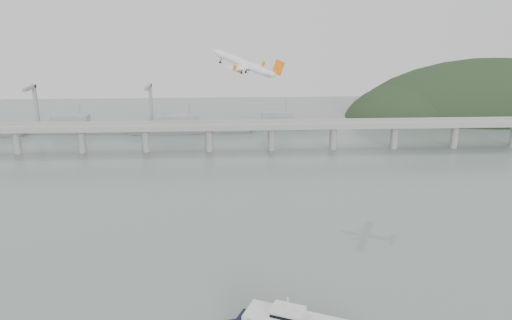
{
  "coord_description": "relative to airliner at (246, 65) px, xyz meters",
  "views": [
    {
      "loc": [
        -12.63,
        -186.0,
        109.68
      ],
      "look_at": [
        0.0,
        55.0,
        36.0
      ],
      "focal_mm": 35.0,
      "sensor_mm": 36.0,
      "label": 1
    }
  ],
  "objects": [
    {
      "name": "ground",
      "position": [
        4.23,
        -73.77,
        -81.65
      ],
      "size": [
        900.0,
        900.0,
        0.0
      ],
      "primitive_type": "plane",
      "color": "slate",
      "rests_on": "ground"
    },
    {
      "name": "bridge",
      "position": [
        3.08,
        126.23,
        -64.0
      ],
      "size": [
        800.0,
        22.0,
        23.9
      ],
      "color": "gray",
      "rests_on": "ground"
    },
    {
      "name": "headland",
      "position": [
        289.41,
        257.98,
        -100.99
      ],
      "size": [
        365.0,
        155.0,
        156.0
      ],
      "color": "black",
      "rests_on": "ground"
    },
    {
      "name": "distant_fleet",
      "position": [
        -151.13,
        191.31,
        -75.43
      ],
      "size": [
        453.0,
        60.9,
        40.0
      ],
      "color": "gray",
      "rests_on": "ground"
    },
    {
      "name": "airliner",
      "position": [
        0.0,
        0.0,
        0.0
      ],
      "size": [
        38.34,
        36.4,
        16.26
      ],
      "rotation": [
        0.05,
        -0.33,
        2.68
      ],
      "color": "white",
      "rests_on": "ground"
    }
  ]
}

